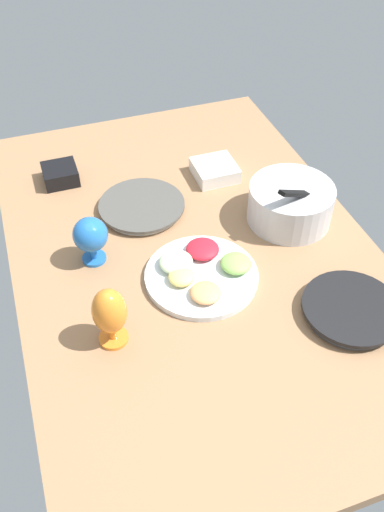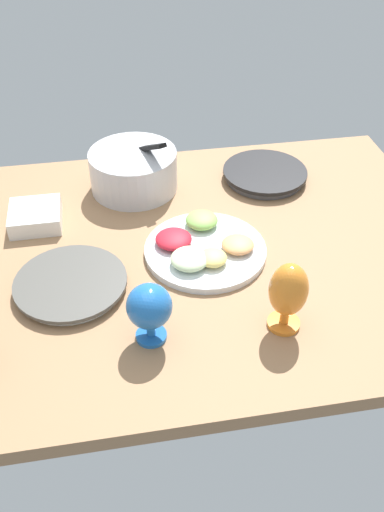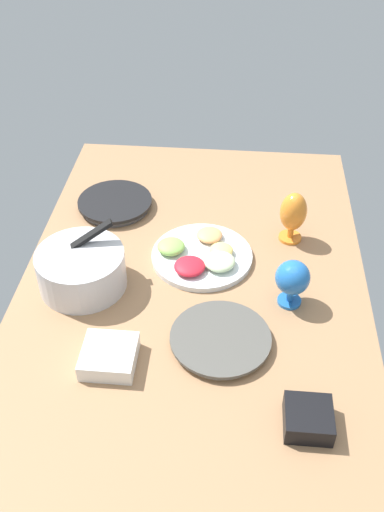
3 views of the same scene
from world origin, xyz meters
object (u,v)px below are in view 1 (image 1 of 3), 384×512
Objects in this scene: fruit_platter at (201,272)px; hurricane_glass_blue at (90,236)px; square_bowl_white at (215,170)px; dinner_plate_left at (142,207)px; hurricane_glass_orange at (110,313)px; dinner_plate_right at (351,310)px; mixing_bowl at (291,203)px; square_bowl_black at (60,174)px.

hurricane_glass_blue reaches higher than fruit_platter.
hurricane_glass_blue is 54.66cm from square_bowl_white.
hurricane_glass_orange is (47.17, -20.36, 8.90)cm from dinner_plate_left.
dinner_plate_right is 1.48× the size of hurricane_glass_orange.
mixing_bowl reaches higher than hurricane_glass_blue.
hurricane_glass_blue reaches higher than square_bowl_black.
hurricane_glass_orange is (13.24, -28.07, 8.34)cm from fruit_platter.
dinner_plate_left is 1.06× the size of mixing_bowl.
mixing_bowl is at bearing 88.11° from hurricane_glass_blue.
fruit_platter is at bearing 12.80° from dinner_plate_left.
dinner_plate_left is 29.80cm from square_bowl_white.
dinner_plate_left is 71.69cm from dinner_plate_right.
hurricane_glass_blue reaches higher than dinner_plate_right.
dinner_plate_left is 52.14cm from hurricane_glass_orange.
dinner_plate_left is 2.43× the size of square_bowl_black.
mixing_bowl is at bearing 113.09° from fruit_platter.
dinner_plate_left is 1.56× the size of hurricane_glass_orange.
fruit_platter is 1.81× the size of hurricane_glass_orange.
square_bowl_white is (-26.61, 47.31, -6.41)cm from hurricane_glass_blue.
mixing_bowl is 76.93cm from square_bowl_black.
hurricane_glass_orange is at bearing -65.93° from mixing_bowl.
hurricane_glass_orange is (29.85, -1.34, 1.08)cm from hurricane_glass_blue.
dinner_plate_left is at bearing -167.20° from fruit_platter.
square_bowl_white is at bearing 154.54° from fruit_platter.
fruit_platter is (-25.50, -32.38, 0.24)cm from dinner_plate_right.
mixing_bowl is at bearing 114.07° from hurricane_glass_orange.
dinner_plate_left is at bearing -146.00° from dinner_plate_right.
hurricane_glass_orange is at bearing -40.75° from square_bowl_white.
hurricane_glass_orange reaches higher than dinner_plate_right.
hurricane_glass_orange is 71.34cm from square_bowl_black.
hurricane_glass_blue is (-16.61, -26.73, 7.26)cm from fruit_platter.
hurricane_glass_orange is 1.56× the size of square_bowl_black.
square_bowl_white is at bearing 73.80° from square_bowl_black.
mixing_bowl is 1.86× the size of square_bowl_white.
dinner_plate_left is at bearing -114.75° from mixing_bowl.
dinner_plate_left is 46.48cm from mixing_bowl.
square_bowl_black is (-57.72, -29.37, 1.17)cm from fruit_platter.
mixing_bowl is at bearing 25.52° from square_bowl_white.
hurricane_glass_orange is at bearing -64.75° from fruit_platter.
mixing_bowl is 1.76× the size of hurricane_glass_blue.
square_bowl_black is (-41.12, -2.64, -6.09)cm from hurricane_glass_blue.
mixing_bowl is at bearing 55.86° from square_bowl_black.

